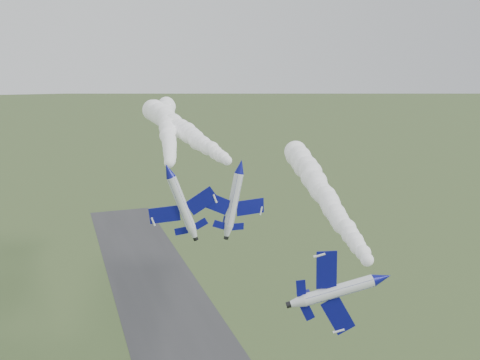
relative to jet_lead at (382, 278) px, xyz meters
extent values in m
cylinder|color=white|center=(-0.02, 0.12, -0.01)|extent=(4.21, 9.05, 1.94)
cone|color=navy|center=(-1.49, -5.27, -0.01)|extent=(2.49, 2.75, 1.94)
cone|color=white|center=(1.40, 5.31, -0.01)|extent=(2.38, 2.34, 1.94)
cylinder|color=black|center=(1.68, 6.32, -0.01)|extent=(1.12, 0.87, 0.98)
ellipsoid|color=black|center=(-0.07, -2.23, 0.14)|extent=(2.05, 3.27, 1.30)
cube|color=navy|center=(-0.75, 1.19, 2.99)|extent=(2.04, 2.82, 4.72)
cube|color=navy|center=(0.87, 0.75, -3.11)|extent=(2.04, 2.82, 4.72)
cube|color=navy|center=(0.72, 4.51, 1.61)|extent=(0.94, 1.29, 2.06)
cube|color=navy|center=(1.58, 4.27, -1.64)|extent=(0.94, 1.29, 2.06)
cube|color=navy|center=(2.36, 3.80, 0.35)|extent=(2.63, 2.23, 0.74)
cylinder|color=white|center=(-19.89, 31.89, 8.75)|extent=(4.21, 9.43, 2.10)
cone|color=navy|center=(-21.26, 26.25, 8.75)|extent=(2.61, 2.84, 2.10)
cone|color=white|center=(-18.57, 37.31, 8.75)|extent=(2.50, 2.41, 2.10)
cylinder|color=black|center=(-18.31, 38.37, 8.75)|extent=(1.19, 0.89, 1.06)
ellipsoid|color=black|center=(-20.65, 29.64, 9.33)|extent=(2.10, 3.39, 1.40)
cube|color=navy|center=(-22.64, 33.46, 7.49)|extent=(5.28, 3.69, 1.83)
cube|color=navy|center=(-16.63, 31.99, 9.70)|extent=(5.28, 3.69, 1.83)
cube|color=navy|center=(-20.41, 36.75, 8.16)|extent=(2.32, 1.67, 0.84)
cube|color=navy|center=(-17.20, 35.96, 9.34)|extent=(2.32, 1.67, 0.84)
cube|color=navy|center=(-19.33, 36.21, 10.09)|extent=(1.32, 1.92, 2.31)
cylinder|color=white|center=(-7.46, 31.80, 8.62)|extent=(2.53, 9.39, 1.97)
cone|color=navy|center=(-7.10, 25.95, 8.62)|extent=(2.12, 2.55, 1.97)
cone|color=white|center=(-7.80, 37.43, 8.62)|extent=(2.09, 2.11, 1.97)
cylinder|color=black|center=(-7.86, 38.53, 8.62)|extent=(1.04, 0.72, 1.00)
ellipsoid|color=black|center=(-7.18, 29.42, 9.23)|extent=(1.50, 3.26, 1.32)
cube|color=navy|center=(-10.78, 32.48, 9.16)|extent=(5.16, 2.95, 1.23)
cube|color=navy|center=(-4.31, 32.87, 7.75)|extent=(5.16, 2.95, 1.23)
cube|color=navy|center=(-9.46, 36.33, 8.99)|extent=(2.25, 1.35, 0.58)
cube|color=navy|center=(-6.01, 36.54, 8.24)|extent=(2.25, 1.35, 0.58)
cube|color=navy|center=(-7.42, 36.19, 10.02)|extent=(0.75, 1.81, 2.41)
camera|label=1|loc=(-37.19, -52.44, 26.45)|focal=40.00mm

